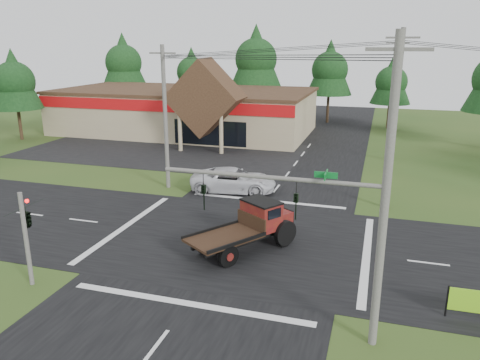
% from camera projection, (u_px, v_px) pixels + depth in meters
% --- Properties ---
extents(ground, '(120.00, 120.00, 0.00)m').
position_uv_depth(ground, '(237.00, 240.00, 26.15)').
color(ground, '#2A491A').
rests_on(ground, ground).
extents(road_ns, '(12.00, 120.00, 0.02)m').
position_uv_depth(road_ns, '(237.00, 240.00, 26.14)').
color(road_ns, black).
rests_on(road_ns, ground).
extents(road_ew, '(120.00, 12.00, 0.02)m').
position_uv_depth(road_ew, '(237.00, 240.00, 26.14)').
color(road_ew, black).
rests_on(road_ew, ground).
extents(parking_apron, '(28.00, 14.00, 0.02)m').
position_uv_depth(parking_apron, '(161.00, 151.00, 47.49)').
color(parking_apron, black).
rests_on(parking_apron, ground).
extents(cvs_building, '(30.40, 18.20, 9.19)m').
position_uv_depth(cvs_building, '(186.00, 110.00, 56.89)').
color(cvs_building, tan).
rests_on(cvs_building, ground).
extents(traffic_signal_mast, '(8.12, 0.24, 7.00)m').
position_uv_depth(traffic_signal_mast, '(332.00, 226.00, 16.39)').
color(traffic_signal_mast, '#595651').
rests_on(traffic_signal_mast, ground).
extents(traffic_signal_corner, '(0.53, 2.48, 4.40)m').
position_uv_depth(traffic_signal_corner, '(25.00, 210.00, 20.52)').
color(traffic_signal_corner, '#595651').
rests_on(traffic_signal_corner, ground).
extents(utility_pole_nr, '(2.00, 0.30, 11.00)m').
position_uv_depth(utility_pole_nr, '(385.00, 197.00, 15.58)').
color(utility_pole_nr, '#595651').
rests_on(utility_pole_nr, ground).
extents(utility_pole_nw, '(2.00, 0.30, 10.50)m').
position_uv_depth(utility_pole_nw, '(165.00, 117.00, 34.20)').
color(utility_pole_nw, '#595651').
rests_on(utility_pole_nw, ground).
extents(utility_pole_ne, '(2.00, 0.30, 11.50)m').
position_uv_depth(utility_pole_ne, '(395.00, 120.00, 29.60)').
color(utility_pole_ne, '#595651').
rests_on(utility_pole_ne, ground).
extents(utility_pole_n, '(2.00, 0.30, 11.20)m').
position_uv_depth(utility_pole_n, '(393.00, 98.00, 42.50)').
color(utility_pole_n, '#595651').
rests_on(utility_pole_n, ground).
extents(tree_row_a, '(6.72, 6.72, 12.12)m').
position_uv_depth(tree_row_a, '(123.00, 61.00, 68.97)').
color(tree_row_a, '#332316').
rests_on(tree_row_a, ground).
extents(tree_row_b, '(5.60, 5.60, 10.10)m').
position_uv_depth(tree_row_b, '(192.00, 71.00, 68.39)').
color(tree_row_b, '#332316').
rests_on(tree_row_b, ground).
extents(tree_row_c, '(7.28, 7.28, 13.13)m').
position_uv_depth(tree_row_c, '(256.00, 57.00, 64.12)').
color(tree_row_c, '#332316').
rests_on(tree_row_c, ground).
extents(tree_row_d, '(6.16, 6.16, 11.11)m').
position_uv_depth(tree_row_d, '(330.00, 68.00, 62.63)').
color(tree_row_d, '#332316').
rests_on(tree_row_d, ground).
extents(tree_row_e, '(5.04, 5.04, 9.09)m').
position_uv_depth(tree_row_e, '(392.00, 81.00, 58.94)').
color(tree_row_e, '#332316').
rests_on(tree_row_e, ground).
extents(tree_side_w, '(5.60, 5.60, 10.10)m').
position_uv_depth(tree_side_w, '(14.00, 80.00, 51.54)').
color(tree_side_w, '#332316').
rests_on(tree_side_w, ground).
extents(antique_flatbed_truck, '(5.39, 6.40, 2.57)m').
position_uv_depth(antique_flatbed_truck, '(244.00, 228.00, 24.49)').
color(antique_flatbed_truck, '#5A0C16').
rests_on(antique_flatbed_truck, ground).
extents(white_pickup, '(6.60, 3.81, 1.73)m').
position_uv_depth(white_pickup, '(234.00, 180.00, 34.48)').
color(white_pickup, silver).
rests_on(white_pickup, ground).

